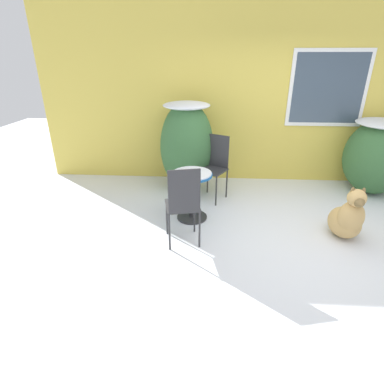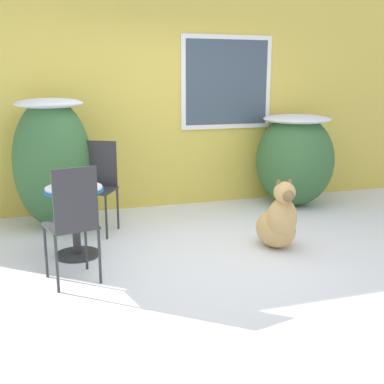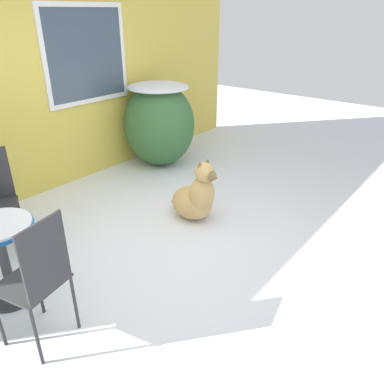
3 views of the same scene
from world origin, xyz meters
name	(u,v)px [view 3 (image 3 of 3)]	position (x,y,z in m)	size (l,w,h in m)	color
ground_plane	(159,255)	(0.00, 0.00, 0.00)	(16.00, 16.00, 0.00)	white
house_wall	(17,67)	(0.05, 2.20, 1.59)	(8.00, 0.10, 3.17)	#DBC14C
shrub_middle	(159,122)	(1.80, 1.67, 0.66)	(1.05, 1.06, 1.24)	#386638
patio_table	(1,247)	(-1.20, 0.55, 0.49)	(0.56, 0.56, 0.70)	#2D2D30
patio_chair_far_side	(38,278)	(-1.26, -0.12, 0.57)	(0.48, 0.48, 1.02)	#2D2D30
dog	(196,198)	(0.78, 0.16, 0.27)	(0.44, 0.73, 0.75)	tan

